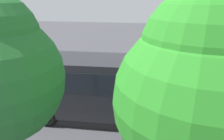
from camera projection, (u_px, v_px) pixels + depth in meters
name	position (u px, v px, depth m)	size (l,w,h in m)	color
ground_plane	(112.00, 84.00, 15.39)	(80.00, 80.00, 0.00)	#424247
tour_bus	(122.00, 90.00, 10.47)	(10.23, 2.92, 3.25)	#26262B
spectator_far_left	(151.00, 82.00, 12.88)	(0.58, 0.35, 1.80)	black
spectator_left	(134.00, 82.00, 13.04)	(0.58, 0.35, 1.73)	black
spectator_centre	(121.00, 82.00, 13.18)	(0.58, 0.35, 1.71)	black
parked_motorcycle_silver	(151.00, 95.00, 12.53)	(2.04, 0.66, 0.99)	black
stunt_motorcycle	(78.00, 60.00, 17.76)	(1.93, 0.62, 1.83)	black
traffic_cone	(93.00, 70.00, 17.44)	(0.34, 0.34, 0.63)	orange
tree_centre	(198.00, 90.00, 3.57)	(2.94, 2.94, 6.26)	#51381E
bay_line_a	(154.00, 80.00, 16.10)	(0.29, 4.02, 0.01)	white
bay_line_b	(122.00, 78.00, 16.49)	(0.31, 4.62, 0.01)	white
bay_line_c	(92.00, 76.00, 16.89)	(0.32, 4.77, 0.01)	white
bay_line_d	(64.00, 75.00, 17.29)	(0.27, 3.62, 0.01)	white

